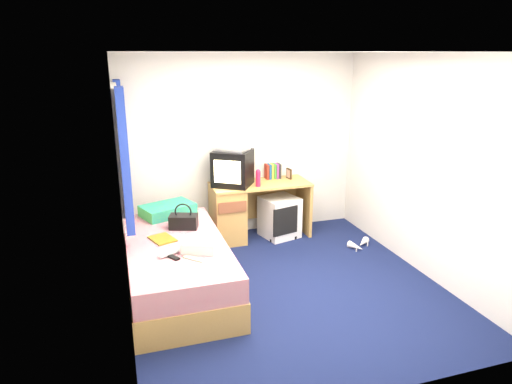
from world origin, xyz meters
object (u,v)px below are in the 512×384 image
object	(u,v)px
pink_water_bottle	(258,179)
desk	(240,209)
aerosol_can	(247,176)
handbag	(184,221)
storage_cube	(279,217)
pillow	(168,210)
crt_tv	(233,168)
towel	(200,245)
water_bottle	(169,252)
vcr	(232,148)
magazine	(162,239)
remote_control	(173,257)
colour_swatch_fan	(194,259)
white_heels	(359,245)
bed	(177,266)
picture_frame	(289,174)

from	to	relation	value
pink_water_bottle	desk	bearing A→B (deg)	142.66
aerosol_can	handbag	bearing A→B (deg)	-139.83
storage_cube	pillow	bearing A→B (deg)	173.63
crt_tv	towel	xyz separation A→B (m)	(-0.71, -1.42, -0.38)
handbag	water_bottle	world-z (taller)	handbag
vcr	magazine	bearing A→B (deg)	-93.95
desk	storage_cube	size ratio (longest dim) A/B	2.37
vcr	remote_control	bearing A→B (deg)	-82.32
vcr	colour_swatch_fan	distance (m)	1.93
magazine	colour_swatch_fan	size ratio (longest dim) A/B	1.27
pink_water_bottle	colour_swatch_fan	xyz separation A→B (m)	(-1.09, -1.45, -0.30)
colour_swatch_fan	white_heels	world-z (taller)	colour_swatch_fan
crt_tv	white_heels	bearing A→B (deg)	5.29
bed	remote_control	size ratio (longest dim) A/B	12.50
aerosol_can	colour_swatch_fan	bearing A→B (deg)	-121.49
storage_cube	colour_swatch_fan	size ratio (longest dim) A/B	2.49
picture_frame	remote_control	world-z (taller)	picture_frame
storage_cube	vcr	distance (m)	1.15
handbag	magazine	size ratio (longest dim) A/B	1.22
crt_tv	picture_frame	xyz separation A→B (m)	(0.81, 0.08, -0.16)
pillow	aerosol_can	world-z (taller)	aerosol_can
desk	water_bottle	bearing A→B (deg)	-127.16
aerosol_can	white_heels	bearing A→B (deg)	-32.47
picture_frame	magazine	distance (m)	2.17
pillow	remote_control	size ratio (longest dim) A/B	3.72
handbag	towel	distance (m)	0.64
towel	remote_control	xyz separation A→B (m)	(-0.28, -0.10, -0.04)
bed	pink_water_bottle	xyz separation A→B (m)	(1.20, 0.99, 0.58)
colour_swatch_fan	handbag	bearing A→B (deg)	87.73
bed	handbag	bearing A→B (deg)	69.08
water_bottle	vcr	bearing A→B (deg)	55.22
bed	crt_tv	bearing A→B (deg)	51.75
desk	aerosol_can	distance (m)	0.46
picture_frame	aerosol_can	xyz separation A→B (m)	(-0.60, -0.05, 0.03)
handbag	magazine	xyz separation A→B (m)	(-0.26, -0.26, -0.08)
pillow	picture_frame	xyz separation A→B (m)	(1.69, 0.39, 0.22)
white_heels	pink_water_bottle	bearing A→B (deg)	152.55
bed	water_bottle	size ratio (longest dim) A/B	10.00
bed	aerosol_can	size ratio (longest dim) A/B	10.23
pillow	remote_control	xyz separation A→B (m)	(-0.11, -1.21, -0.05)
aerosol_can	vcr	bearing A→B (deg)	-170.70
picture_frame	white_heels	size ratio (longest dim) A/B	0.40
desk	white_heels	world-z (taller)	desk
pink_water_bottle	white_heels	size ratio (longest dim) A/B	0.58
bed	pink_water_bottle	world-z (taller)	pink_water_bottle
towel	remote_control	size ratio (longest dim) A/B	2.02
handbag	white_heels	bearing A→B (deg)	19.48
aerosol_can	picture_frame	bearing A→B (deg)	4.50
desk	picture_frame	size ratio (longest dim) A/B	9.29
crt_tv	storage_cube	bearing A→B (deg)	24.76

